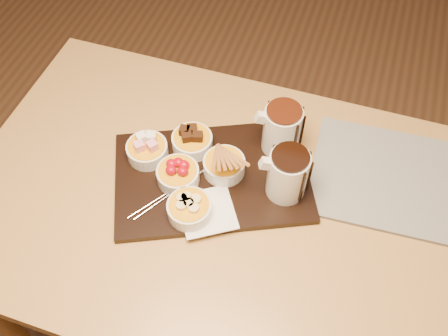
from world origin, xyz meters
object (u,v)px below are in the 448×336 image
(serving_board, at_px, (212,177))
(newspaper, at_px, (390,178))
(pitcher_dark_chocolate, at_px, (288,175))
(dining_table, at_px, (216,219))
(pitcher_milk_chocolate, at_px, (282,130))
(bowl_strawberries, at_px, (178,175))

(serving_board, relative_size, newspaper, 1.23)
(pitcher_dark_chocolate, bearing_deg, dining_table, 177.64)
(serving_board, relative_size, pitcher_milk_chocolate, 3.69)
(serving_board, distance_m, pitcher_dark_chocolate, 0.19)
(dining_table, distance_m, newspaper, 0.44)
(dining_table, distance_m, pitcher_dark_chocolate, 0.24)
(bowl_strawberries, height_order, pitcher_milk_chocolate, pitcher_milk_chocolate)
(bowl_strawberries, relative_size, pitcher_dark_chocolate, 0.80)
(dining_table, relative_size, pitcher_milk_chocolate, 9.61)
(pitcher_dark_chocolate, xyz_separation_m, pitcher_milk_chocolate, (-0.04, 0.12, 0.00))
(pitcher_milk_chocolate, relative_size, newspaper, 0.33)
(dining_table, distance_m, bowl_strawberries, 0.17)
(dining_table, height_order, pitcher_dark_chocolate, pitcher_dark_chocolate)
(dining_table, bearing_deg, pitcher_milk_chocolate, 60.04)
(bowl_strawberries, distance_m, pitcher_milk_chocolate, 0.27)
(pitcher_dark_chocolate, bearing_deg, newspaper, 2.87)
(bowl_strawberries, xyz_separation_m, pitcher_dark_chocolate, (0.25, 0.05, 0.04))
(serving_board, height_order, pitcher_dark_chocolate, pitcher_dark_chocolate)
(dining_table, relative_size, pitcher_dark_chocolate, 9.61)
(bowl_strawberries, bearing_deg, pitcher_milk_chocolate, 40.83)
(dining_table, height_order, bowl_strawberries, bowl_strawberries)
(serving_board, xyz_separation_m, pitcher_dark_chocolate, (0.18, 0.01, 0.07))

